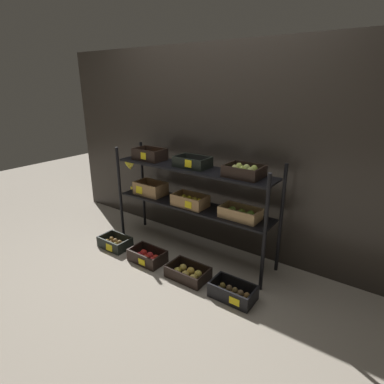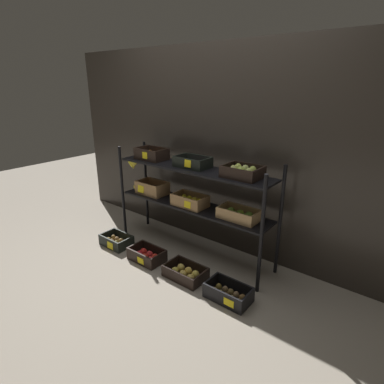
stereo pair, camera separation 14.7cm
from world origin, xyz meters
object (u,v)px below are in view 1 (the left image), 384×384
crate_ground_kiwi (115,243)px  crate_ground_apple_gold (188,273)px  crate_ground_right_kiwi (233,293)px  display_rack (191,186)px  crate_ground_apple_red (148,257)px

crate_ground_kiwi → crate_ground_apple_gold: (0.98, 0.01, -0.00)m
crate_ground_right_kiwi → display_rack: bearing=149.7°
display_rack → crate_ground_apple_gold: 0.83m
display_rack → crate_ground_apple_gold: display_rack is taller
crate_ground_apple_red → crate_ground_apple_gold: (0.49, 0.01, -0.00)m
crate_ground_apple_red → crate_ground_apple_gold: size_ratio=0.95×
crate_ground_right_kiwi → crate_ground_apple_red: bearing=179.8°
crate_ground_kiwi → crate_ground_apple_gold: bearing=0.6°
display_rack → crate_ground_right_kiwi: 1.08m
crate_ground_apple_red → crate_ground_apple_gold: bearing=1.5°
crate_ground_apple_gold → display_rack: bearing=121.9°
crate_ground_kiwi → crate_ground_apple_gold: crate_ground_kiwi is taller
crate_ground_kiwi → crate_ground_right_kiwi: (1.45, -0.01, 0.00)m
crate_ground_kiwi → crate_ground_apple_gold: 0.98m
crate_ground_apple_red → crate_ground_right_kiwi: crate_ground_right_kiwi is taller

